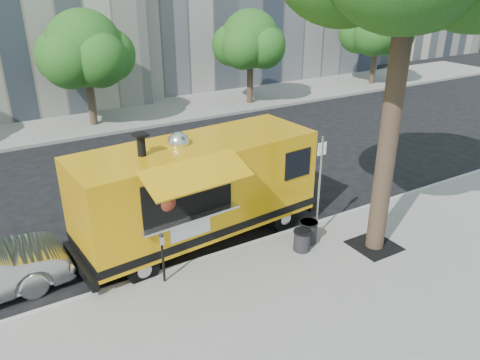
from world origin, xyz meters
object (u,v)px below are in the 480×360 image
object	(u,v)px
far_tree_d	(378,26)
trash_bin_right	(308,231)
far_tree_b	(84,49)
food_truck	(197,189)
far_tree_c	(250,39)
parking_meter	(162,252)
sign_post	(320,182)
trash_bin_left	(302,240)

from	to	relation	value
far_tree_d	trash_bin_right	bearing A→B (deg)	-139.71
far_tree_b	food_truck	world-z (taller)	far_tree_b
far_tree_c	far_tree_d	xyz separation A→B (m)	(10.00, 0.20, 0.17)
far_tree_c	parking_meter	size ratio (longest dim) A/B	3.90
far_tree_b	parking_meter	distance (m)	14.48
far_tree_c	far_tree_d	bearing A→B (deg)	1.15
sign_post	far_tree_b	bearing A→B (deg)	100.15
far_tree_b	far_tree_c	world-z (taller)	far_tree_b
far_tree_c	parking_meter	distance (m)	17.82
far_tree_d	sign_post	distance (m)	21.79
far_tree_c	food_truck	distance (m)	15.51
far_tree_b	trash_bin_left	world-z (taller)	far_tree_b
far_tree_d	food_truck	xyz separation A→B (m)	(-19.31, -12.43, -2.26)
far_tree_d	trash_bin_left	bearing A→B (deg)	-139.89
far_tree_b	trash_bin_right	xyz separation A→B (m)	(2.15, -14.38, -3.34)
far_tree_d	sign_post	bearing A→B (deg)	-139.30
trash_bin_left	sign_post	bearing A→B (deg)	25.64
sign_post	trash_bin_left	size ratio (longest dim) A/B	5.04
sign_post	trash_bin_right	distance (m)	1.42
sign_post	food_truck	bearing A→B (deg)	149.03
far_tree_c	sign_post	bearing A→B (deg)	-114.81
trash_bin_left	trash_bin_right	xyz separation A→B (m)	(0.40, 0.25, 0.02)
far_tree_c	parking_meter	bearing A→B (deg)	-128.66
far_tree_c	trash_bin_left	bearing A→B (deg)	-116.84
far_tree_c	trash_bin_left	size ratio (longest dim) A/B	8.76
trash_bin_left	trash_bin_right	bearing A→B (deg)	32.02
parking_meter	food_truck	xyz separation A→B (m)	(1.69, 1.52, 0.65)
far_tree_d	food_truck	distance (m)	23.08
far_tree_d	parking_meter	bearing A→B (deg)	-146.40
parking_meter	sign_post	bearing A→B (deg)	-2.52
food_truck	trash_bin_left	bearing A→B (deg)	-50.56
far_tree_d	far_tree_c	bearing A→B (deg)	-178.85
parking_meter	food_truck	distance (m)	2.36
far_tree_b	parking_meter	world-z (taller)	far_tree_b
far_tree_c	food_truck	bearing A→B (deg)	-127.27
far_tree_c	trash_bin_left	distance (m)	16.39
trash_bin_left	trash_bin_right	distance (m)	0.48
far_tree_b	sign_post	xyz separation A→B (m)	(2.55, -14.25, -1.98)
far_tree_b	parking_meter	size ratio (longest dim) A/B	4.12
sign_post	trash_bin_left	distance (m)	1.64
food_truck	trash_bin_left	world-z (taller)	food_truck
far_tree_b	trash_bin_right	size ratio (longest dim) A/B	8.63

